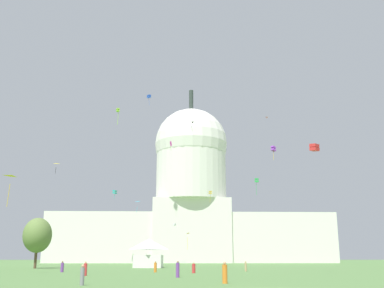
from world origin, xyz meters
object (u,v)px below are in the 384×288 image
at_px(person_red_lawn_far_right, 85,269).
at_px(kite_gold_mid, 210,193).
at_px(kite_red_low, 314,147).
at_px(kite_yellow_mid, 56,166).
at_px(kite_yellow_low, 11,180).
at_px(kite_green_mid, 257,180).
at_px(kite_pink_high, 265,118).
at_px(tree_west_mid, 37,235).
at_px(kite_black_high, 191,123).
at_px(kite_magenta_mid_b, 171,144).
at_px(person_tan_back_center, 246,267).
at_px(person_orange_aisle_center, 225,273).
at_px(person_teal_back_left, 178,266).
at_px(person_grey_edge_east, 82,276).
at_px(person_purple_front_left, 62,267).
at_px(capitol_building, 191,200).
at_px(kite_turquoise_mid, 115,192).
at_px(person_purple_back_right, 178,270).
at_px(person_red_near_tree_west, 194,268).
at_px(event_tent, 149,253).
at_px(kite_lime_high, 118,111).
at_px(kite_cyan_low, 137,204).
at_px(person_orange_mid_center, 155,267).
at_px(kite_blue_high, 149,96).
at_px(kite_violet_mid, 273,149).
at_px(kite_white_low, 175,224).

height_order(person_red_lawn_far_right, kite_gold_mid, kite_gold_mid).
relative_size(kite_red_low, kite_yellow_mid, 0.57).
xyz_separation_m(kite_yellow_low, kite_green_mid, (42.68, 54.23, 9.13)).
height_order(kite_pink_high, kite_gold_mid, kite_pink_high).
distance_m(tree_west_mid, kite_pink_high, 82.56).
relative_size(kite_black_high, kite_magenta_mid_b, 1.18).
distance_m(person_tan_back_center, kite_pink_high, 82.38).
distance_m(kite_yellow_low, kite_pink_high, 99.87).
height_order(tree_west_mid, kite_green_mid, kite_green_mid).
bearing_deg(kite_green_mid, kite_black_high, 132.48).
bearing_deg(person_orange_aisle_center, tree_west_mid, 26.46).
relative_size(person_red_lawn_far_right, person_teal_back_left, 1.07).
bearing_deg(person_grey_edge_east, person_orange_aisle_center, 171.13).
bearing_deg(person_purple_front_left, capitol_building, -127.33).
bearing_deg(person_red_lawn_far_right, kite_turquoise_mid, 96.35).
distance_m(person_red_lawn_far_right, person_purple_back_right, 11.95).
height_order(capitol_building, person_grey_edge_east, capitol_building).
height_order(person_purple_back_right, person_red_near_tree_west, person_purple_back_right).
height_order(capitol_building, person_purple_front_left, capitol_building).
relative_size(tree_west_mid, person_purple_front_left, 6.20).
xyz_separation_m(person_teal_back_left, kite_black_high, (4.74, 62.68, 43.65)).
bearing_deg(event_tent, kite_lime_high, 148.92).
relative_size(kite_cyan_low, kite_magenta_mid_b, 0.79).
bearing_deg(kite_black_high, person_red_lawn_far_right, -27.65).
xyz_separation_m(person_purple_back_right, kite_magenta_mid_b, (-1.36, 80.70, 34.04)).
height_order(event_tent, person_tan_back_center, event_tent).
bearing_deg(kite_cyan_low, capitol_building, 90.62).
xyz_separation_m(person_orange_mid_center, kite_lime_high, (-10.89, 35.88, 35.48)).
bearing_deg(person_tan_back_center, kite_blue_high, 115.91).
xyz_separation_m(person_tan_back_center, kite_cyan_low, (-20.60, 44.13, 14.66)).
bearing_deg(kite_yellow_low, kite_violet_mid, -1.67).
relative_size(person_orange_mid_center, kite_magenta_mid_b, 0.55).
distance_m(event_tent, kite_red_low, 47.74).
bearing_deg(person_red_near_tree_west, person_teal_back_left, 118.97).
xyz_separation_m(kite_cyan_low, kite_gold_mid, (20.89, 25.22, 6.44)).
height_order(person_red_lawn_far_right, kite_violet_mid, kite_violet_mid).
xyz_separation_m(person_tan_back_center, kite_pink_high, (18.04, 66.63, 44.96)).
bearing_deg(person_red_near_tree_west, capitol_building, 108.76).
distance_m(kite_yellow_low, kite_cyan_low, 58.03).
relative_size(tree_west_mid, person_red_lawn_far_right, 5.95).
bearing_deg(kite_magenta_mid_b, tree_west_mid, 168.08).
bearing_deg(kite_yellow_low, kite_black_high, 22.55).
xyz_separation_m(tree_west_mid, kite_pink_high, (56.36, 45.79, 39.29)).
distance_m(kite_lime_high, kite_violet_mid, 39.81).
distance_m(capitol_building, kite_lime_high, 83.62).
relative_size(kite_white_low, kite_violet_mid, 0.33).
distance_m(person_grey_edge_east, kite_white_low, 128.38).
bearing_deg(kite_pink_high, kite_yellow_low, -32.03).
relative_size(person_purple_front_left, kite_pink_high, 0.89).
height_order(person_orange_aisle_center, kite_blue_high, kite_blue_high).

